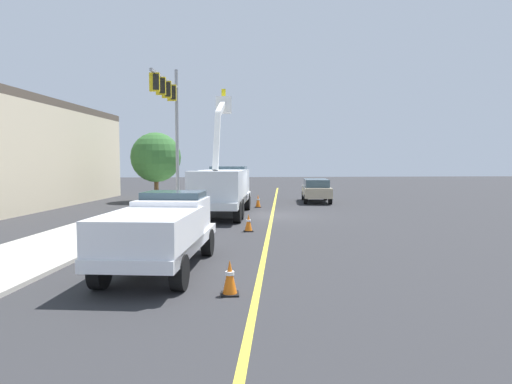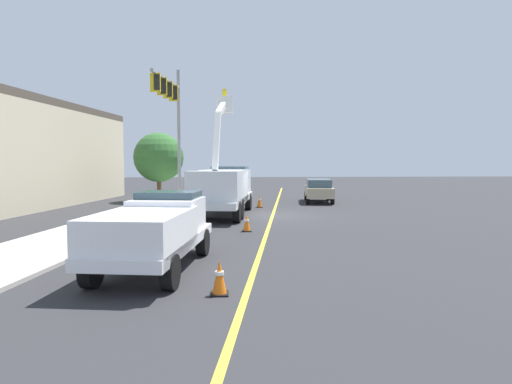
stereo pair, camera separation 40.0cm
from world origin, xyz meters
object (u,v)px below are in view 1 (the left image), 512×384
object	(u,v)px
utility_bucket_truck	(223,186)
traffic_signal_mast	(170,109)
service_pickup_truck	(161,230)
traffic_cone_leading	(230,278)
traffic_cone_mid_rear	(258,201)
passing_minivan	(316,189)
traffic_cone_mid_front	(248,223)

from	to	relation	value
utility_bucket_truck	traffic_signal_mast	bearing A→B (deg)	46.16
service_pickup_truck	traffic_cone_leading	world-z (taller)	service_pickup_truck
traffic_cone_mid_rear	passing_minivan	bearing A→B (deg)	-53.65
utility_bucket_truck	passing_minivan	xyz separation A→B (m)	(7.25, -6.91, -0.64)
passing_minivan	utility_bucket_truck	bearing A→B (deg)	136.37
passing_minivan	traffic_cone_leading	distance (m)	22.67
traffic_cone_leading	traffic_cone_mid_front	world-z (taller)	traffic_cone_leading
passing_minivan	traffic_cone_mid_front	size ratio (longest dim) A/B	6.63
utility_bucket_truck	service_pickup_truck	distance (m)	12.13
utility_bucket_truck	passing_minivan	size ratio (longest dim) A/B	1.69
traffic_cone_mid_rear	utility_bucket_truck	bearing A→B (deg)	149.17
traffic_cone_leading	traffic_signal_mast	world-z (taller)	traffic_signal_mast
passing_minivan	traffic_signal_mast	bearing A→B (deg)	112.61
service_pickup_truck	traffic_cone_leading	size ratio (longest dim) A/B	7.38
passing_minivan	service_pickup_truck	bearing A→B (deg)	155.73
service_pickup_truck	traffic_signal_mast	distance (m)	15.93
passing_minivan	traffic_signal_mast	distance (m)	12.10
passing_minivan	traffic_cone_mid_rear	size ratio (longest dim) A/B	5.93
service_pickup_truck	traffic_cone_mid_front	bearing A→B (deg)	-24.05
service_pickup_truck	traffic_cone_mid_rear	size ratio (longest dim) A/B	6.89
service_pickup_truck	traffic_cone_mid_rear	xyz separation A→B (m)	(15.85, -4.07, -0.70)
passing_minivan	traffic_cone_mid_front	bearing A→B (deg)	155.62
traffic_cone_mid_rear	traffic_signal_mast	world-z (taller)	traffic_signal_mast
utility_bucket_truck	traffic_cone_mid_front	size ratio (longest dim) A/B	11.19
utility_bucket_truck	service_pickup_truck	xyz separation A→B (m)	(-11.99, 1.77, -0.50)
traffic_cone_mid_front	service_pickup_truck	bearing A→B (deg)	155.95
passing_minivan	traffic_cone_leading	bearing A→B (deg)	162.38
traffic_cone_mid_front	traffic_cone_mid_rear	size ratio (longest dim) A/B	0.89
utility_bucket_truck	traffic_cone_mid_rear	world-z (taller)	utility_bucket_truck
service_pickup_truck	traffic_signal_mast	bearing A→B (deg)	5.35
utility_bucket_truck	traffic_cone_leading	distance (m)	14.40
traffic_cone_mid_front	traffic_cone_mid_rear	bearing A→B (deg)	-7.51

